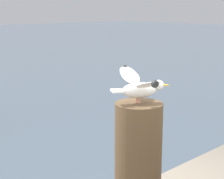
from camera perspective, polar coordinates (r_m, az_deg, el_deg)
mooring_post at (r=2.53m, az=3.99°, el=-10.87°), size 0.31×0.31×0.80m
seagull at (r=2.38m, az=4.25°, el=0.59°), size 0.40×0.59×0.21m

